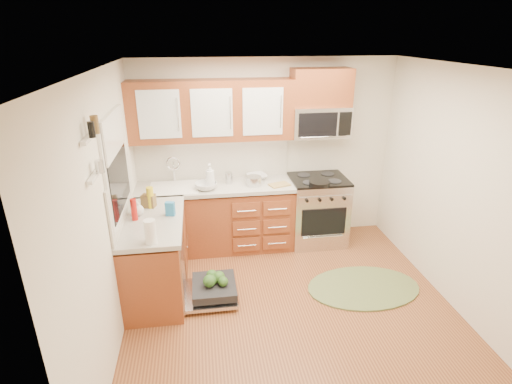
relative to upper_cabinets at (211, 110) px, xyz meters
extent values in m
plane|color=brown|center=(0.73, -1.57, -1.88)|extent=(3.50, 3.50, 0.00)
plane|color=white|center=(0.73, -1.57, 0.62)|extent=(3.50, 3.50, 0.00)
cube|color=silver|center=(0.73, 0.18, -0.62)|extent=(3.50, 0.04, 2.50)
cube|color=silver|center=(0.73, -3.33, -0.62)|extent=(3.50, 0.04, 2.50)
cube|color=silver|center=(-1.02, -1.57, -0.62)|extent=(0.04, 3.50, 2.50)
cube|color=silver|center=(2.48, -1.57, -0.62)|extent=(0.04, 3.50, 2.50)
cube|color=brown|center=(0.00, -0.12, -1.45)|extent=(2.05, 0.60, 0.85)
cube|color=brown|center=(-0.72, -1.05, -1.45)|extent=(0.60, 1.25, 0.85)
cube|color=#B6B3A6|center=(0.00, -0.14, -0.97)|extent=(2.07, 0.64, 0.05)
cube|color=#B6B3A6|center=(-0.71, -1.05, -0.97)|extent=(0.64, 1.27, 0.05)
cube|color=silver|center=(0.00, 0.16, -0.67)|extent=(2.05, 0.02, 0.57)
cube|color=silver|center=(-1.01, -1.05, -0.67)|extent=(0.02, 1.25, 0.57)
cube|color=brown|center=(1.41, 0.00, 0.26)|extent=(0.76, 0.35, 0.47)
cube|color=white|center=(-0.98, -1.07, 0.00)|extent=(0.02, 0.96, 0.40)
cube|color=white|center=(-0.99, -1.92, 0.17)|extent=(0.04, 0.40, 0.03)
cube|color=white|center=(-0.99, -1.92, -0.12)|extent=(0.04, 0.40, 0.03)
cylinder|color=black|center=(1.34, -0.40, -0.90)|extent=(0.35, 0.35, 0.05)
cylinder|color=silver|center=(0.50, -0.22, -0.89)|extent=(0.26, 0.26, 0.12)
cube|color=#A3874A|center=(0.84, -0.27, -0.94)|extent=(0.30, 0.24, 0.02)
cylinder|color=silver|center=(0.19, -0.10, -0.87)|extent=(0.10, 0.10, 0.15)
cylinder|color=white|center=(-0.68, -1.59, -0.83)|extent=(0.11, 0.11, 0.24)
cylinder|color=gold|center=(-0.75, -0.75, -0.83)|extent=(0.08, 0.08, 0.25)
cylinder|color=#B1150E|center=(-0.90, -1.05, -0.83)|extent=(0.07, 0.07, 0.24)
cube|color=brown|center=(-0.78, -0.72, -0.88)|extent=(0.17, 0.14, 0.15)
cube|color=teal|center=(-0.52, -0.99, -0.87)|extent=(0.11, 0.08, 0.16)
imported|color=#999999|center=(0.58, 0.02, -0.92)|extent=(0.31, 0.31, 0.07)
imported|color=#999999|center=(-0.12, -0.27, -0.91)|extent=(0.34, 0.34, 0.09)
imported|color=#999999|center=(0.52, -0.13, -0.90)|extent=(0.16, 0.16, 0.10)
imported|color=#999999|center=(-0.06, -0.22, -0.79)|extent=(0.14, 0.15, 0.32)
imported|color=#999999|center=(-0.90, -0.91, -0.86)|extent=(0.08, 0.08, 0.18)
imported|color=#999999|center=(-0.87, -0.93, -0.87)|extent=(0.15, 0.15, 0.16)
camera|label=1|loc=(-0.17, -5.04, 0.92)|focal=28.00mm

